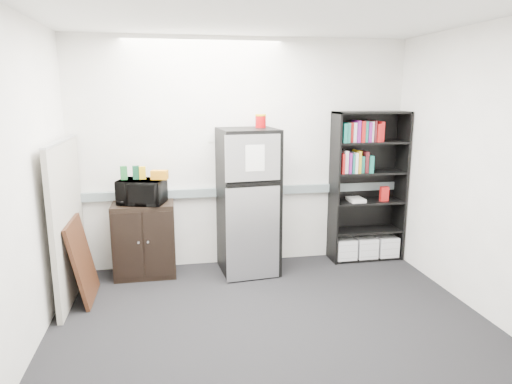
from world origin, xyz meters
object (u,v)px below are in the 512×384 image
Objects in this scene: cubicle_partition at (68,220)px; microwave at (142,192)px; bookshelf at (367,188)px; refrigerator at (248,202)px; cabinet at (145,240)px.

cubicle_partition is 3.29× the size of microwave.
bookshelf is 1.10× the size of refrigerator.
cubicle_partition reaches higher than cabinet.
cubicle_partition is (-3.43, -0.49, -0.10)m from bookshelf.
cubicle_partition is 1.89× the size of cabinet.
bookshelf reaches higher than refrigerator.
microwave is (0.71, 0.40, 0.18)m from cubicle_partition.
cabinet is at bearing 106.95° from microwave.
microwave is at bearing -178.30° from bookshelf.
microwave is (-2.71, -0.08, 0.08)m from bookshelf.
bookshelf is 3.46m from cubicle_partition.
cubicle_partition reaches higher than microwave.
cabinet is at bearing -178.64° from bookshelf.
refrigerator is at bearing -174.59° from bookshelf.
cabinet is at bearing 30.50° from cubicle_partition.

